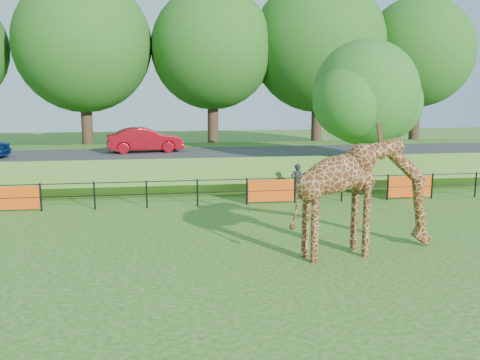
{
  "coord_description": "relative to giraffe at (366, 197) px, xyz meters",
  "views": [
    {
      "loc": [
        -1.38,
        -12.92,
        4.74
      ],
      "look_at": [
        0.9,
        2.5,
        2.0
      ],
      "focal_mm": 40.0,
      "sensor_mm": 36.0,
      "label": 1
    }
  ],
  "objects": [
    {
      "name": "tree_east",
      "position": [
        3.29,
        8.42,
        2.63
      ],
      "size": [
        5.4,
        4.71,
        6.76
      ],
      "color": "#372619",
      "rests_on": "ground"
    },
    {
      "name": "road",
      "position": [
        -4.31,
        12.79,
        -0.3
      ],
      "size": [
        40.0,
        5.0,
        0.12
      ],
      "primitive_type": "cube",
      "color": "#2C2C2F",
      "rests_on": "embankment"
    },
    {
      "name": "giraffe",
      "position": [
        0.0,
        0.0,
        0.0
      ],
      "size": [
        4.71,
        1.83,
        3.31
      ],
      "primitive_type": null,
      "rotation": [
        0.0,
        0.0,
        0.22
      ],
      "color": "#502610",
      "rests_on": "ground"
    },
    {
      "name": "car_red",
      "position": [
        -6.51,
        13.48,
        0.39
      ],
      "size": [
        3.96,
        1.88,
        1.25
      ],
      "primitive_type": "imported",
      "rotation": [
        0.0,
        0.0,
        1.72
      ],
      "color": "#9F0B16",
      "rests_on": "road"
    },
    {
      "name": "bg_tree_line",
      "position": [
        -2.42,
        20.79,
        5.54
      ],
      "size": [
        37.3,
        8.8,
        11.82
      ],
      "color": "#372619",
      "rests_on": "ground"
    },
    {
      "name": "visitor",
      "position": [
        0.01,
        7.76,
        -0.91
      ],
      "size": [
        0.59,
        0.44,
        1.48
      ],
      "primitive_type": "imported",
      "rotation": [
        0.0,
        0.0,
        3.31
      ],
      "color": "black",
      "rests_on": "ground"
    },
    {
      "name": "embankment",
      "position": [
        -4.31,
        14.29,
        -1.01
      ],
      "size": [
        40.0,
        9.0,
        1.3
      ],
      "primitive_type": "cube",
      "color": "#205515",
      "rests_on": "ground"
    },
    {
      "name": "ground",
      "position": [
        -4.31,
        -1.21,
        -1.66
      ],
      "size": [
        90.0,
        90.0,
        0.0
      ],
      "primitive_type": "plane",
      "color": "#205515",
      "rests_on": "ground"
    },
    {
      "name": "perimeter_fence",
      "position": [
        -4.31,
        6.79,
        -1.11
      ],
      "size": [
        28.07,
        0.1,
        1.1
      ],
      "primitive_type": null,
      "color": "black",
      "rests_on": "ground"
    }
  ]
}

